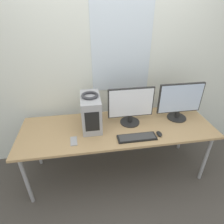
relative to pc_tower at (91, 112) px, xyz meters
The scene contains 10 objects.
ground_plane 1.06m from the pc_tower, 56.41° to the right, with size 14.00×14.00×0.00m, color #47423D.
wall_back 0.69m from the pc_tower, 55.80° to the left, with size 8.00×0.07×2.70m.
desk 0.39m from the pc_tower, 13.11° to the right, with size 2.25×0.76×0.73m.
pc_tower is the anchor object (origin of this frame).
headphones 0.21m from the pc_tower, 90.00° to the left, with size 0.19×0.19×0.03m.
monitor_main 0.46m from the pc_tower, ahead, with size 0.53×0.23×0.46m.
monitor_right_near 1.08m from the pc_tower, ahead, with size 0.55×0.23×0.47m.
keyboard 0.59m from the pc_tower, 33.94° to the right, with size 0.42×0.13×0.02m.
mouse 0.80m from the pc_tower, 22.10° to the right, with size 0.06×0.10×0.03m.
cell_phone 0.38m from the pc_tower, 128.80° to the right, with size 0.08×0.15×0.01m.
Camera 1 is at (-0.35, -1.40, 2.00)m, focal length 30.00 mm.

